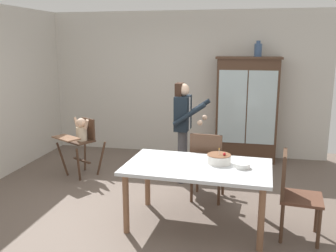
{
  "coord_description": "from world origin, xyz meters",
  "views": [
    {
      "loc": [
        1.17,
        -4.39,
        2.11
      ],
      "look_at": [
        0.09,
        0.7,
        0.95
      ],
      "focal_mm": 39.84,
      "sensor_mm": 36.0,
      "label": 1
    }
  ],
  "objects_px": {
    "birthday_cake": "(219,159)",
    "dining_chair_far_side": "(207,162)",
    "serving_bowl": "(242,165)",
    "dining_chair_right_end": "(292,189)",
    "ceramic_vase": "(258,50)",
    "dining_table": "(198,172)",
    "high_chair_with_toddler": "(81,136)",
    "adult_person": "(183,120)",
    "china_cabinet": "(247,109)"
  },
  "relations": [
    {
      "from": "ceramic_vase",
      "to": "high_chair_with_toddler",
      "type": "xyz_separation_m",
      "value": [
        -2.72,
        -1.4,
        -1.35
      ]
    },
    {
      "from": "china_cabinet",
      "to": "dining_table",
      "type": "relative_size",
      "value": 1.11
    },
    {
      "from": "china_cabinet",
      "to": "birthday_cake",
      "type": "xyz_separation_m",
      "value": [
        -0.29,
        -2.58,
        -0.15
      ]
    },
    {
      "from": "birthday_cake",
      "to": "dining_chair_right_end",
      "type": "bearing_deg",
      "value": -11.8
    },
    {
      "from": "china_cabinet",
      "to": "serving_bowl",
      "type": "distance_m",
      "value": 2.69
    },
    {
      "from": "adult_person",
      "to": "dining_chair_far_side",
      "type": "distance_m",
      "value": 0.92
    },
    {
      "from": "dining_table",
      "to": "dining_chair_far_side",
      "type": "height_order",
      "value": "dining_chair_far_side"
    },
    {
      "from": "high_chair_with_toddler",
      "to": "birthday_cake",
      "type": "relative_size",
      "value": 3.39
    },
    {
      "from": "dining_table",
      "to": "serving_bowl",
      "type": "relative_size",
      "value": 9.46
    },
    {
      "from": "china_cabinet",
      "to": "high_chair_with_toddler",
      "type": "bearing_deg",
      "value": -151.51
    },
    {
      "from": "china_cabinet",
      "to": "serving_bowl",
      "type": "xyz_separation_m",
      "value": [
        -0.03,
        -2.69,
        -0.18
      ]
    },
    {
      "from": "birthday_cake",
      "to": "dining_chair_far_side",
      "type": "relative_size",
      "value": 0.29
    },
    {
      "from": "high_chair_with_toddler",
      "to": "ceramic_vase",
      "type": "bearing_deg",
      "value": 57.05
    },
    {
      "from": "china_cabinet",
      "to": "adult_person",
      "type": "distance_m",
      "value": 1.61
    },
    {
      "from": "adult_person",
      "to": "dining_chair_far_side",
      "type": "xyz_separation_m",
      "value": [
        0.44,
        -0.69,
        -0.41
      ]
    },
    {
      "from": "ceramic_vase",
      "to": "birthday_cake",
      "type": "relative_size",
      "value": 0.96
    },
    {
      "from": "dining_chair_right_end",
      "to": "ceramic_vase",
      "type": "bearing_deg",
      "value": 13.72
    },
    {
      "from": "dining_table",
      "to": "dining_chair_far_side",
      "type": "relative_size",
      "value": 1.77
    },
    {
      "from": "serving_bowl",
      "to": "adult_person",
      "type": "bearing_deg",
      "value": 123.29
    },
    {
      "from": "serving_bowl",
      "to": "high_chair_with_toddler",
      "type": "bearing_deg",
      "value": 153.13
    },
    {
      "from": "serving_bowl",
      "to": "dining_chair_right_end",
      "type": "bearing_deg",
      "value": -6.23
    },
    {
      "from": "dining_table",
      "to": "dining_chair_far_side",
      "type": "xyz_separation_m",
      "value": [
        0.03,
        0.7,
        -0.1
      ]
    },
    {
      "from": "dining_table",
      "to": "birthday_cake",
      "type": "distance_m",
      "value": 0.3
    },
    {
      "from": "china_cabinet",
      "to": "high_chair_with_toddler",
      "type": "xyz_separation_m",
      "value": [
        -2.57,
        -1.4,
        -0.29
      ]
    },
    {
      "from": "china_cabinet",
      "to": "dining_chair_right_end",
      "type": "relative_size",
      "value": 1.96
    },
    {
      "from": "adult_person",
      "to": "serving_bowl",
      "type": "height_order",
      "value": "adult_person"
    },
    {
      "from": "china_cabinet",
      "to": "ceramic_vase",
      "type": "xyz_separation_m",
      "value": [
        0.15,
        0.0,
        1.05
      ]
    },
    {
      "from": "dining_table",
      "to": "dining_chair_right_end",
      "type": "xyz_separation_m",
      "value": [
        1.04,
        -0.05,
        -0.1
      ]
    },
    {
      "from": "adult_person",
      "to": "dining_table",
      "type": "distance_m",
      "value": 1.48
    },
    {
      "from": "ceramic_vase",
      "to": "adult_person",
      "type": "relative_size",
      "value": 0.18
    },
    {
      "from": "high_chair_with_toddler",
      "to": "dining_chair_far_side",
      "type": "bearing_deg",
      "value": 13.65
    },
    {
      "from": "china_cabinet",
      "to": "dining_chair_right_end",
      "type": "distance_m",
      "value": 2.82
    },
    {
      "from": "adult_person",
      "to": "dining_chair_far_side",
      "type": "height_order",
      "value": "adult_person"
    },
    {
      "from": "ceramic_vase",
      "to": "high_chair_with_toddler",
      "type": "bearing_deg",
      "value": -152.77
    },
    {
      "from": "adult_person",
      "to": "birthday_cake",
      "type": "relative_size",
      "value": 5.47
    },
    {
      "from": "adult_person",
      "to": "birthday_cake",
      "type": "distance_m",
      "value": 1.43
    },
    {
      "from": "high_chair_with_toddler",
      "to": "dining_chair_right_end",
      "type": "relative_size",
      "value": 0.99
    },
    {
      "from": "ceramic_vase",
      "to": "dining_table",
      "type": "bearing_deg",
      "value": -103.95
    },
    {
      "from": "ceramic_vase",
      "to": "adult_person",
      "type": "xyz_separation_m",
      "value": [
        -1.08,
        -1.31,
        -1.03
      ]
    },
    {
      "from": "adult_person",
      "to": "dining_chair_right_end",
      "type": "height_order",
      "value": "adult_person"
    },
    {
      "from": "birthday_cake",
      "to": "serving_bowl",
      "type": "bearing_deg",
      "value": -22.45
    },
    {
      "from": "dining_chair_far_side",
      "to": "dining_chair_right_end",
      "type": "height_order",
      "value": "same"
    },
    {
      "from": "adult_person",
      "to": "serving_bowl",
      "type": "bearing_deg",
      "value": -143.38
    },
    {
      "from": "high_chair_with_toddler",
      "to": "dining_chair_right_end",
      "type": "distance_m",
      "value": 3.38
    },
    {
      "from": "china_cabinet",
      "to": "ceramic_vase",
      "type": "bearing_deg",
      "value": 1.44
    },
    {
      "from": "ceramic_vase",
      "to": "dining_chair_far_side",
      "type": "height_order",
      "value": "ceramic_vase"
    },
    {
      "from": "ceramic_vase",
      "to": "birthday_cake",
      "type": "bearing_deg",
      "value": -99.69
    },
    {
      "from": "china_cabinet",
      "to": "birthday_cake",
      "type": "bearing_deg",
      "value": -96.49
    },
    {
      "from": "birthday_cake",
      "to": "dining_chair_far_side",
      "type": "bearing_deg",
      "value": 108.95
    },
    {
      "from": "dining_chair_right_end",
      "to": "dining_table",
      "type": "bearing_deg",
      "value": 93.35
    }
  ]
}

